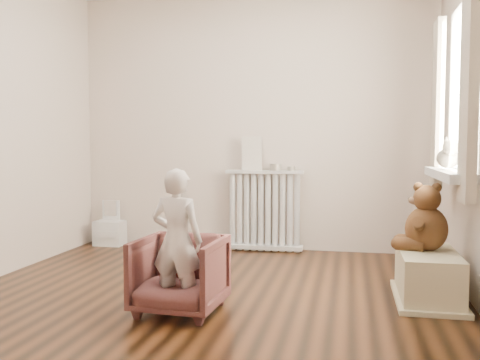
% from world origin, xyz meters
% --- Properties ---
extents(floor, '(3.60, 3.60, 0.01)m').
position_xyz_m(floor, '(0.00, 0.00, 0.00)').
color(floor, black).
rests_on(floor, ground).
extents(back_wall, '(3.60, 0.02, 2.60)m').
position_xyz_m(back_wall, '(0.00, 1.80, 1.30)').
color(back_wall, beige).
rests_on(back_wall, ground).
extents(front_wall, '(3.60, 0.02, 2.60)m').
position_xyz_m(front_wall, '(0.00, -1.80, 1.30)').
color(front_wall, beige).
rests_on(front_wall, ground).
extents(window, '(0.03, 0.90, 1.10)m').
position_xyz_m(window, '(1.76, 0.30, 1.45)').
color(window, white).
rests_on(window, right_wall).
extents(window_sill, '(0.22, 1.10, 0.06)m').
position_xyz_m(window_sill, '(1.67, 0.30, 0.87)').
color(window_sill, silver).
rests_on(window_sill, right_wall).
extents(curtain_left, '(0.06, 0.26, 1.30)m').
position_xyz_m(curtain_left, '(1.65, -0.27, 1.39)').
color(curtain_left, '#BFB198').
rests_on(curtain_left, right_wall).
extents(curtain_right, '(0.06, 0.26, 1.30)m').
position_xyz_m(curtain_right, '(1.65, 0.87, 1.39)').
color(curtain_right, '#BFB198').
rests_on(curtain_right, right_wall).
extents(radiator, '(0.77, 0.15, 0.81)m').
position_xyz_m(radiator, '(0.15, 1.68, 0.39)').
color(radiator, silver).
rests_on(radiator, floor).
extents(paper_doll, '(0.20, 0.02, 0.34)m').
position_xyz_m(paper_doll, '(0.02, 1.68, 0.98)').
color(paper_doll, beige).
rests_on(paper_doll, radiator).
extents(tin_a, '(0.11, 0.11, 0.07)m').
position_xyz_m(tin_a, '(0.26, 1.68, 0.85)').
color(tin_a, '#A59E8C').
rests_on(tin_a, radiator).
extents(tin_b, '(0.08, 0.08, 0.04)m').
position_xyz_m(tin_b, '(0.41, 1.68, 0.83)').
color(tin_b, '#A59E8C').
rests_on(tin_b, radiator).
extents(toy_vanity, '(0.30, 0.22, 0.47)m').
position_xyz_m(toy_vanity, '(-1.51, 1.65, 0.28)').
color(toy_vanity, silver).
rests_on(toy_vanity, floor).
extents(armchair, '(0.56, 0.58, 0.49)m').
position_xyz_m(armchair, '(-0.08, -0.37, 0.25)').
color(armchair, '#512724').
rests_on(armchair, floor).
extents(child, '(0.35, 0.24, 0.91)m').
position_xyz_m(child, '(-0.08, -0.42, 0.47)').
color(child, beige).
rests_on(child, armchair).
extents(toy_bench, '(0.38, 0.72, 0.34)m').
position_xyz_m(toy_bench, '(1.52, 0.23, 0.20)').
color(toy_bench, beige).
rests_on(toy_bench, floor).
extents(teddy_bear, '(0.43, 0.36, 0.46)m').
position_xyz_m(teddy_bear, '(1.51, 0.30, 0.67)').
color(teddy_bear, '#3C2310').
rests_on(teddy_bear, toy_bench).
extents(plush_cat, '(0.17, 0.26, 0.21)m').
position_xyz_m(plush_cat, '(1.66, 0.41, 1.00)').
color(plush_cat, gray).
rests_on(plush_cat, window_sill).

